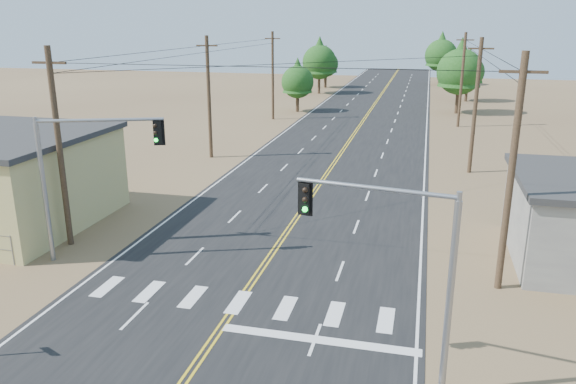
% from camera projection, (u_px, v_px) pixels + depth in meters
% --- Properties ---
extents(road, '(15.00, 200.00, 0.02)m').
position_uv_depth(road, '(329.00, 170.00, 43.46)').
color(road, black).
rests_on(road, ground).
extents(utility_pole_left_near, '(1.80, 0.30, 10.00)m').
position_uv_depth(utility_pole_left_near, '(59.00, 147.00, 27.64)').
color(utility_pole_left_near, '#4C3826').
rests_on(utility_pole_left_near, ground).
extents(utility_pole_left_mid, '(1.80, 0.30, 10.00)m').
position_uv_depth(utility_pole_left_mid, '(209.00, 97.00, 46.22)').
color(utility_pole_left_mid, '#4C3826').
rests_on(utility_pole_left_mid, ground).
extents(utility_pole_left_far, '(1.80, 0.30, 10.00)m').
position_uv_depth(utility_pole_left_far, '(273.00, 75.00, 64.80)').
color(utility_pole_left_far, '#4C3826').
rests_on(utility_pole_left_far, ground).
extents(utility_pole_right_near, '(1.80, 0.30, 10.00)m').
position_uv_depth(utility_pole_right_near, '(511.00, 174.00, 22.86)').
color(utility_pole_right_near, '#4C3826').
rests_on(utility_pole_right_near, ground).
extents(utility_pole_right_mid, '(1.80, 0.30, 10.00)m').
position_uv_depth(utility_pole_right_mid, '(475.00, 105.00, 41.44)').
color(utility_pole_right_mid, '#4C3826').
rests_on(utility_pole_right_mid, ground).
extents(utility_pole_right_far, '(1.80, 0.30, 10.00)m').
position_uv_depth(utility_pole_right_far, '(462.00, 79.00, 60.02)').
color(utility_pole_right_far, '#4C3826').
rests_on(utility_pole_right_far, ground).
extents(signal_mast_left, '(5.48, 2.16, 6.96)m').
position_uv_depth(signal_mast_left, '(78.00, 165.00, 25.98)').
color(signal_mast_left, gray).
rests_on(signal_mast_left, ground).
extents(signal_mast_right, '(4.93, 1.01, 6.53)m').
position_uv_depth(signal_mast_right, '(405.00, 255.00, 16.73)').
color(signal_mast_right, gray).
rests_on(signal_mast_right, ground).
extents(tree_left_near, '(4.07, 4.07, 6.78)m').
position_uv_depth(tree_left_near, '(298.00, 79.00, 70.66)').
color(tree_left_near, '#3F2D1E').
rests_on(tree_left_near, ground).
extents(tree_left_mid, '(5.34, 5.34, 8.91)m').
position_uv_depth(tree_left_mid, '(319.00, 59.00, 88.28)').
color(tree_left_mid, '#3F2D1E').
rests_on(tree_left_mid, ground).
extents(tree_left_far, '(4.35, 4.35, 7.25)m').
position_uv_depth(tree_left_far, '(326.00, 62.00, 96.66)').
color(tree_left_far, '#3F2D1E').
rests_on(tree_left_far, ground).
extents(tree_right_near, '(5.59, 5.59, 9.31)m').
position_uv_depth(tree_right_near, '(460.00, 67.00, 68.75)').
color(tree_right_near, '#3F2D1E').
rests_on(tree_right_near, ground).
extents(tree_right_mid, '(4.51, 4.51, 7.52)m').
position_uv_depth(tree_right_mid, '(469.00, 69.00, 79.73)').
color(tree_right_mid, '#3F2D1E').
rests_on(tree_right_mid, ground).
extents(tree_right_far, '(5.68, 5.68, 9.47)m').
position_uv_depth(tree_right_far, '(441.00, 52.00, 100.36)').
color(tree_right_far, '#3F2D1E').
rests_on(tree_right_far, ground).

